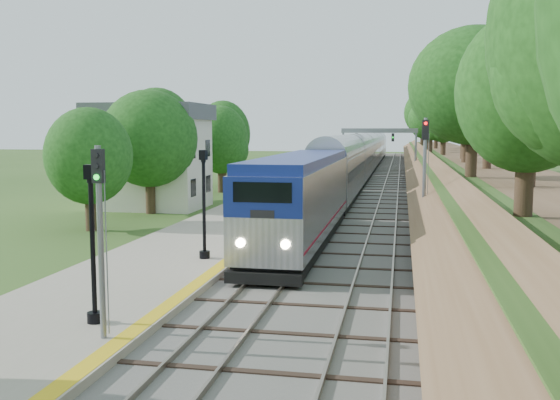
% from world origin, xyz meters
% --- Properties ---
extents(ground, '(320.00, 320.00, 0.00)m').
position_xyz_m(ground, '(0.00, 0.00, 0.00)').
color(ground, '#2D4C19').
rests_on(ground, ground).
extents(trackbed, '(9.50, 170.00, 0.28)m').
position_xyz_m(trackbed, '(2.00, 60.00, 0.07)').
color(trackbed, '#4C4944').
rests_on(trackbed, ground).
extents(platform, '(6.40, 68.00, 0.38)m').
position_xyz_m(platform, '(-5.20, 16.00, 0.19)').
color(platform, gray).
rests_on(platform, ground).
extents(yellow_stripe, '(0.55, 68.00, 0.01)m').
position_xyz_m(yellow_stripe, '(-2.35, 16.00, 0.39)').
color(yellow_stripe, gold).
rests_on(yellow_stripe, platform).
extents(embankment, '(10.64, 170.00, 11.70)m').
position_xyz_m(embankment, '(10.35, 60.00, 1.95)').
color(embankment, brown).
rests_on(embankment, ground).
extents(station_building, '(8.60, 6.60, 8.00)m').
position_xyz_m(station_building, '(-14.00, 30.00, 4.09)').
color(station_building, beige).
rests_on(station_building, ground).
extents(signal_gantry, '(8.40, 0.38, 6.20)m').
position_xyz_m(signal_gantry, '(2.47, 54.99, 4.82)').
color(signal_gantry, slate).
rests_on(signal_gantry, ground).
extents(trees_behind_platform, '(7.82, 53.32, 7.21)m').
position_xyz_m(trees_behind_platform, '(-11.17, 20.67, 4.53)').
color(trees_behind_platform, '#332316').
rests_on(trees_behind_platform, ground).
extents(train, '(3.04, 121.74, 4.46)m').
position_xyz_m(train, '(0.00, 66.68, 2.29)').
color(train, black).
rests_on(train, trackbed).
extents(lamppost_mid, '(0.46, 0.46, 4.66)m').
position_xyz_m(lamppost_mid, '(-3.78, 1.17, 2.46)').
color(lamppost_mid, black).
rests_on(lamppost_mid, platform).
extents(lamppost_far, '(0.47, 0.47, 4.78)m').
position_xyz_m(lamppost_far, '(-3.48, 10.66, 2.51)').
color(lamppost_far, black).
rests_on(lamppost_far, platform).
extents(signal_platform, '(0.31, 0.24, 5.24)m').
position_xyz_m(signal_platform, '(-2.90, -0.04, 3.60)').
color(signal_platform, slate).
rests_on(signal_platform, platform).
extents(signal_farside, '(0.36, 0.29, 6.54)m').
position_xyz_m(signal_farside, '(6.20, 18.86, 4.12)').
color(signal_farside, slate).
rests_on(signal_farside, ground).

